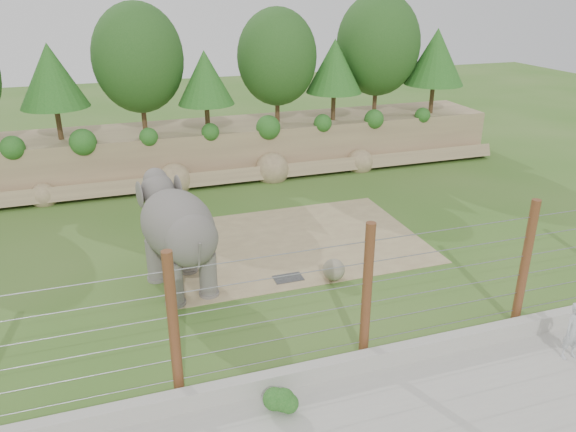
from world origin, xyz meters
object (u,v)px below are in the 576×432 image
object	(u,v)px
stone_ball	(334,270)
barrier_fence	(367,293)
elephant	(179,239)
zookeeper	(574,331)

from	to	relation	value
stone_ball	barrier_fence	size ratio (longest dim) A/B	0.04
elephant	barrier_fence	bearing A→B (deg)	-64.30
barrier_fence	zookeeper	world-z (taller)	barrier_fence
stone_ball	zookeeper	distance (m)	7.48
elephant	stone_ball	xyz separation A→B (m)	(5.01, -1.17, -1.37)
stone_ball	zookeeper	world-z (taller)	zookeeper
elephant	stone_ball	distance (m)	5.32
stone_ball	barrier_fence	bearing A→B (deg)	-101.89
elephant	zookeeper	size ratio (longest dim) A/B	2.64
zookeeper	stone_ball	bearing A→B (deg)	128.84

